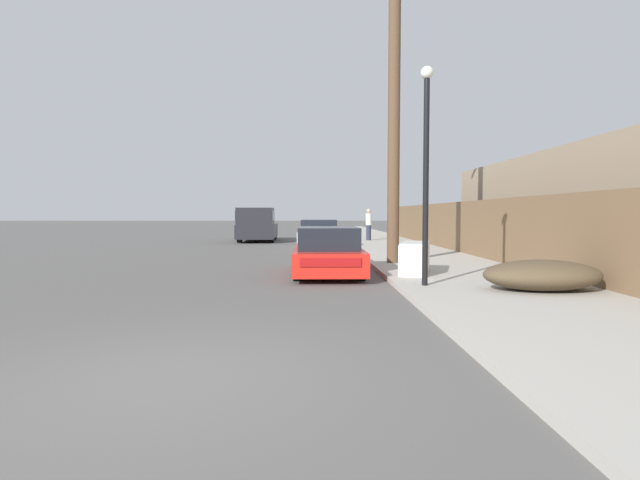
# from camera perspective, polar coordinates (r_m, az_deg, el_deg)

# --- Properties ---
(ground_plane) EXTENTS (220.00, 220.00, 0.00)m
(ground_plane) POSITION_cam_1_polar(r_m,az_deg,el_deg) (5.23, -16.83, -15.19)
(ground_plane) COLOR #595654
(sidewalk_curb) EXTENTS (4.20, 63.00, 0.12)m
(sidewalk_curb) POSITION_cam_1_polar(r_m,az_deg,el_deg) (28.59, 6.84, -0.13)
(sidewalk_curb) COLOR #ADA89E
(sidewalk_curb) RESTS_ON ground
(discarded_fridge) EXTENTS (1.10, 1.82, 0.80)m
(discarded_fridge) POSITION_cam_1_polar(r_m,az_deg,el_deg) (12.79, 10.77, -2.02)
(discarded_fridge) COLOR silver
(discarded_fridge) RESTS_ON sidewalk_curb
(parked_sports_car_red) EXTENTS (1.80, 4.32, 1.27)m
(parked_sports_car_red) POSITION_cam_1_polar(r_m,az_deg,el_deg) (13.26, 0.89, -1.50)
(parked_sports_car_red) COLOR red
(parked_sports_car_red) RESTS_ON ground
(car_parked_mid) EXTENTS (1.98, 4.61, 1.34)m
(car_parked_mid) POSITION_cam_1_polar(r_m,az_deg,el_deg) (23.56, -0.11, 0.61)
(car_parked_mid) COLOR silver
(car_parked_mid) RESTS_ON ground
(pickup_truck) EXTENTS (2.21, 5.65, 1.95)m
(pickup_truck) POSITION_cam_1_polar(r_m,az_deg,el_deg) (29.17, -7.20, 1.72)
(pickup_truck) COLOR #232328
(pickup_truck) RESTS_ON ground
(utility_pole) EXTENTS (1.80, 0.37, 9.21)m
(utility_pole) POSITION_cam_1_polar(r_m,az_deg,el_deg) (15.77, 8.46, 14.62)
(utility_pole) COLOR brown
(utility_pole) RESTS_ON sidewalk_curb
(street_lamp) EXTENTS (0.26, 0.26, 4.53)m
(street_lamp) POSITION_cam_1_polar(r_m,az_deg,el_deg) (10.69, 12.03, 9.06)
(street_lamp) COLOR black
(street_lamp) RESTS_ON sidewalk_curb
(brush_pile) EXTENTS (2.30, 1.42, 0.60)m
(brush_pile) POSITION_cam_1_polar(r_m,az_deg,el_deg) (10.70, 24.05, -3.69)
(brush_pile) COLOR brown
(brush_pile) RESTS_ON sidewalk_curb
(wooden_fence) EXTENTS (0.08, 32.37, 1.97)m
(wooden_fence) POSITION_cam_1_polar(r_m,az_deg,el_deg) (21.97, 14.46, 1.58)
(wooden_fence) COLOR brown
(wooden_fence) RESTS_ON sidewalk_curb
(building_right_house) EXTENTS (6.00, 15.39, 3.65)m
(building_right_house) POSITION_cam_1_polar(r_m,az_deg,el_deg) (19.68, 30.89, 3.18)
(building_right_house) COLOR gray
(building_right_house) RESTS_ON ground
(pedestrian) EXTENTS (0.34, 0.34, 1.78)m
(pedestrian) POSITION_cam_1_polar(r_m,az_deg,el_deg) (28.35, 5.58, 1.84)
(pedestrian) COLOR #282D42
(pedestrian) RESTS_ON sidewalk_curb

